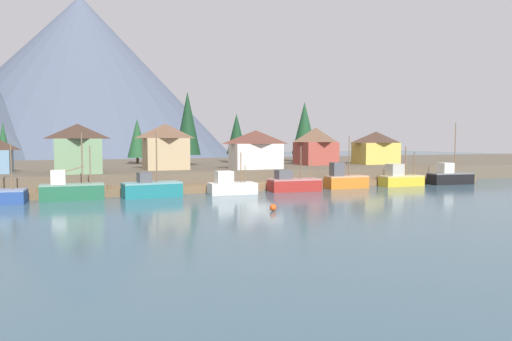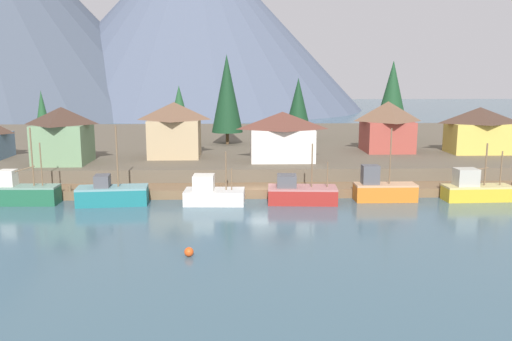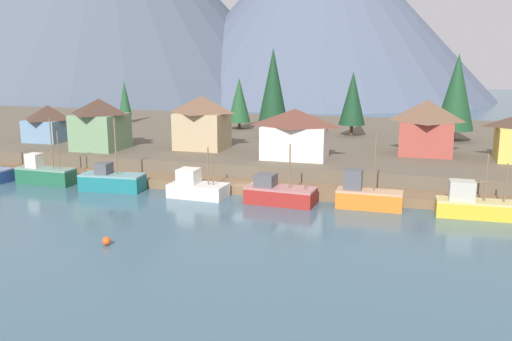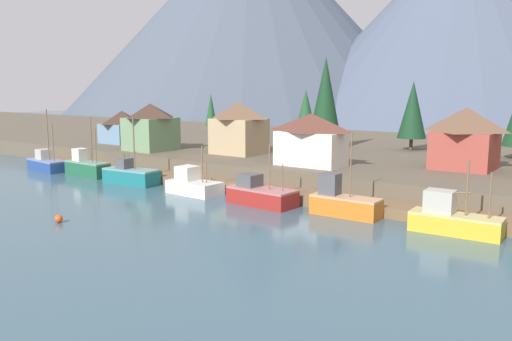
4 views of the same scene
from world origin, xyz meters
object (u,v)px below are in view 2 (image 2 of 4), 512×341
object	(u,v)px
conifer_near_right	(42,110)
conifer_mid_left	(298,104)
fishing_boat_green	(22,193)
conifer_mid_right	(227,94)
conifer_back_left	(179,108)
fishing_boat_orange	(383,189)
house_yellow	(479,130)
house_white	(282,136)
fishing_boat_teal	(112,194)
channel_buoy	(189,252)
house_red	(387,126)
house_tan	(175,129)
house_green	(63,135)
fishing_boat_white	(212,194)
fishing_boat_red	(300,193)
fishing_boat_yellow	(475,189)
conifer_near_left	(392,96)

from	to	relation	value
conifer_near_right	conifer_mid_left	distance (m)	43.73
fishing_boat_green	conifer_mid_right	xyz separation A→B (m)	(20.75, 27.55, 9.06)
conifer_near_right	conifer_back_left	xyz separation A→B (m)	(23.70, -2.67, 0.37)
fishing_boat_orange	conifer_near_right	xyz separation A→B (m)	(-48.73, 38.23, 5.90)
house_yellow	house_white	bearing A→B (deg)	-167.52
fishing_boat_teal	channel_buoy	xyz separation A→B (m)	(9.32, -16.22, -0.74)
house_red	conifer_mid_left	bearing A→B (deg)	128.87
house_white	house_tan	bearing A→B (deg)	164.20
fishing_boat_orange	house_tan	world-z (taller)	house_tan
house_white	conifer_near_right	size ratio (longest dim) A/B	1.04
fishing_boat_teal	house_red	distance (m)	39.55
conifer_mid_left	channel_buoy	size ratio (longest dim) A/B	14.40
house_green	conifer_mid_right	world-z (taller)	conifer_mid_right
fishing_boat_white	channel_buoy	world-z (taller)	fishing_boat_white
house_tan	fishing_boat_teal	bearing A→B (deg)	-107.37
fishing_boat_white	house_green	distance (m)	22.19
fishing_boat_red	conifer_mid_left	distance (m)	34.35
house_red	house_tan	size ratio (longest dim) A/B	0.97
house_red	conifer_near_right	world-z (taller)	conifer_near_right
conifer_back_left	fishing_boat_yellow	bearing A→B (deg)	-45.72
fishing_boat_orange	conifer_back_left	xyz separation A→B (m)	(-25.03, 35.56, 6.27)
house_white	conifer_near_left	bearing A→B (deg)	46.64
fishing_boat_red	fishing_boat_orange	distance (m)	8.86
conifer_mid_left	conifer_back_left	bearing A→B (deg)	171.69
fishing_boat_red	conifer_back_left	xyz separation A→B (m)	(-16.20, 36.24, 6.45)
conifer_near_right	conifer_back_left	world-z (taller)	conifer_back_left
fishing_boat_green	house_tan	distance (m)	21.15
fishing_boat_white	conifer_near_left	world-z (taller)	conifer_near_left
fishing_boat_orange	conifer_back_left	bearing A→B (deg)	124.93
fishing_boat_orange	house_green	distance (m)	38.31
house_red	fishing_boat_red	bearing A→B (deg)	-126.21
fishing_boat_teal	house_yellow	size ratio (longest dim) A/B	0.97
fishing_boat_orange	conifer_near_right	size ratio (longest dim) A/B	0.98
fishing_boat_orange	house_white	xyz separation A→B (m)	(-9.77, 10.93, 4.42)
fishing_boat_yellow	conifer_near_right	size ratio (longest dim) A/B	0.91
fishing_boat_red	house_red	xyz separation A→B (m)	(14.45, 19.74, 5.02)
house_green	conifer_mid_left	xyz separation A→B (m)	(31.17, 22.21, 2.43)
house_red	conifer_mid_right	distance (m)	24.37
fishing_boat_orange	fishing_boat_red	bearing A→B (deg)	-175.84
house_green	conifer_back_left	world-z (taller)	conifer_back_left
house_red	conifer_mid_left	distance (m)	17.66
fishing_boat_teal	fishing_boat_white	bearing A→B (deg)	-5.08
fishing_boat_red	fishing_boat_orange	bearing A→B (deg)	8.56
fishing_boat_yellow	house_white	xyz separation A→B (m)	(-19.60, 11.12, 4.45)
house_white	fishing_boat_red	bearing A→B (deg)	-85.36
fishing_boat_white	house_tan	bearing A→B (deg)	112.52
fishing_boat_green	house_tan	bearing A→B (deg)	48.37
house_red	fishing_boat_green	bearing A→B (deg)	-156.10
fishing_boat_red	house_yellow	xyz separation A→B (m)	(26.57, 17.70, 4.66)
fishing_boat_white	conifer_near_right	size ratio (longest dim) A/B	0.80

